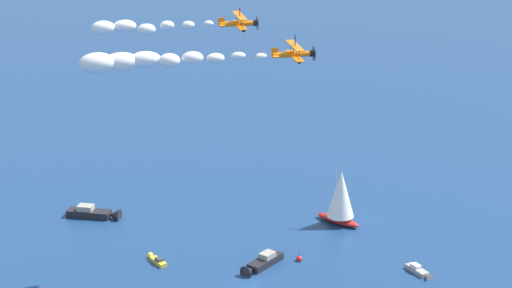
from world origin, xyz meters
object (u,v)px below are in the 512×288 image
(marker_buoy, at_px, (299,259))
(wingwalker_lead, at_px, (240,10))
(sailboat_far_port, at_px, (341,197))
(motorboat_mid_cluster, at_px, (156,260))
(biplane_wingman, at_px, (295,53))
(wingwalker_wingman, at_px, (295,39))
(motorboat_offshore, at_px, (96,213))
(biplane_lead, at_px, (240,23))
(motorboat_ahead, at_px, (261,264))
(motorboat_trailing, at_px, (420,272))

(marker_buoy, height_order, wingwalker_lead, wingwalker_lead)
(sailboat_far_port, height_order, motorboat_mid_cluster, sailboat_far_port)
(biplane_wingman, height_order, wingwalker_wingman, wingwalker_wingman)
(motorboat_offshore, relative_size, marker_buoy, 5.44)
(wingwalker_lead, bearing_deg, wingwalker_wingman, 60.14)
(motorboat_offshore, height_order, biplane_wingman, biplane_wingman)
(marker_buoy, bearing_deg, wingwalker_lead, -58.29)
(motorboat_offshore, relative_size, biplane_lead, 1.75)
(motorboat_offshore, xyz_separation_m, wingwalker_wingman, (10.76, 52.03, 44.08))
(biplane_lead, bearing_deg, wingwalker_wingman, 60.12)
(biplane_wingman, bearing_deg, marker_buoy, -156.03)
(motorboat_ahead, distance_m, motorboat_mid_cluster, 19.39)
(sailboat_far_port, distance_m, biplane_wingman, 50.67)
(biplane_wingman, xyz_separation_m, wingwalker_wingman, (0.04, 0.06, 2.19))
(biplane_lead, bearing_deg, motorboat_trailing, 111.71)
(motorboat_ahead, bearing_deg, biplane_wingman, 52.51)
(motorboat_ahead, relative_size, wingwalker_lead, 6.61)
(wingwalker_lead, xyz_separation_m, wingwalker_wingman, (8.98, 15.64, -1.65))
(motorboat_trailing, xyz_separation_m, motorboat_ahead, (12.52, -25.77, 0.29))
(sailboat_far_port, distance_m, marker_buoy, 20.12)
(motorboat_mid_cluster, bearing_deg, sailboat_far_port, 147.73)
(motorboat_trailing, height_order, marker_buoy, marker_buoy)
(sailboat_far_port, height_order, marker_buoy, sailboat_far_port)
(motorboat_ahead, distance_m, biplane_lead, 43.91)
(wingwalker_lead, height_order, wingwalker_wingman, wingwalker_lead)
(sailboat_far_port, bearing_deg, motorboat_ahead, -7.79)
(motorboat_offshore, distance_m, motorboat_trailing, 67.44)
(motorboat_ahead, height_order, motorboat_mid_cluster, motorboat_ahead)
(motorboat_mid_cluster, height_order, wingwalker_wingman, wingwalker_wingman)
(motorboat_trailing, bearing_deg, wingwalker_lead, -68.19)
(motorboat_trailing, bearing_deg, motorboat_offshore, -81.20)
(motorboat_offshore, relative_size, wingwalker_lead, 7.47)
(motorboat_trailing, bearing_deg, motorboat_ahead, -64.08)
(marker_buoy, bearing_deg, motorboat_trailing, 107.03)
(biplane_lead, height_order, wingwalker_wingman, biplane_lead)
(sailboat_far_port, xyz_separation_m, wingwalker_wingman, (33.93, 7.69, 39.08))
(motorboat_trailing, distance_m, wingwalker_lead, 56.46)
(motorboat_mid_cluster, relative_size, wingwalker_wingman, 3.06)
(motorboat_mid_cluster, bearing_deg, motorboat_offshore, -113.81)
(motorboat_mid_cluster, height_order, marker_buoy, marker_buoy)
(marker_buoy, bearing_deg, biplane_wingman, 23.97)
(biplane_lead, xyz_separation_m, biplane_wingman, (8.98, 15.64, -1.68))
(motorboat_offshore, xyz_separation_m, wingwalker_lead, (1.79, 36.40, 45.72))
(biplane_wingman, bearing_deg, motorboat_mid_cluster, -90.93)
(wingwalker_wingman, bearing_deg, motorboat_trailing, 145.27)
(motorboat_ahead, xyz_separation_m, marker_buoy, (-6.05, 4.63, -0.38))
(wingwalker_lead, distance_m, biplane_wingman, 18.37)
(motorboat_trailing, bearing_deg, biplane_lead, -68.29)
(motorboat_ahead, xyz_separation_m, biplane_lead, (-0.46, -4.54, 43.67))
(wingwalker_wingman, bearing_deg, biplane_lead, -119.88)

